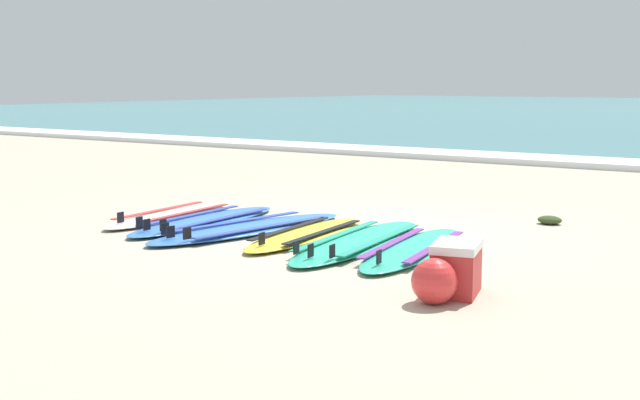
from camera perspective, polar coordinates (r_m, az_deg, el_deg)
The scene contains 11 objects.
ground_plane at distance 8.35m, azimuth 0.97°, elevation -2.24°, with size 80.00×80.00×0.00m, color #B7AD93.
wave_foam_strip at distance 15.78m, azimuth 17.72°, elevation 2.48°, with size 80.00×1.34×0.11m, color white.
surfboard_0 at distance 9.36m, azimuth -10.08°, elevation -1.02°, with size 0.70×2.13×0.18m.
surfboard_1 at distance 8.92m, azimuth -7.88°, elevation -1.41°, with size 0.69×2.30×0.18m.
surfboard_2 at distance 8.42m, azimuth -4.85°, elevation -1.93°, with size 1.02×2.55×0.18m.
surfboard_3 at distance 8.07m, azimuth -0.92°, elevation -2.34°, with size 0.73×2.11×0.18m.
surfboard_4 at distance 7.71m, azimuth 2.67°, elevation -2.85°, with size 0.92×2.51×0.18m.
surfboard_5 at distance 7.42m, azimuth 6.44°, elevation -3.33°, with size 0.88×2.23×0.18m.
cooler_box at distance 6.00m, azimuth 9.32°, elevation -4.61°, with size 0.42×0.52×0.38m.
beach_ball at distance 5.73m, azimuth 7.83°, elevation -5.53°, with size 0.32×0.32×0.32m, color red.
seaweed_clump_near_shoreline at distance 9.16m, azimuth 15.46°, elevation -1.33°, with size 0.26×0.21×0.09m, color #384723.
Camera 1 is at (4.55, -6.84, 1.50)m, focal length 46.72 mm.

